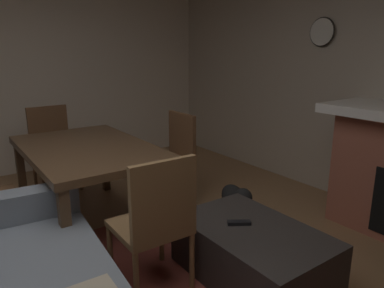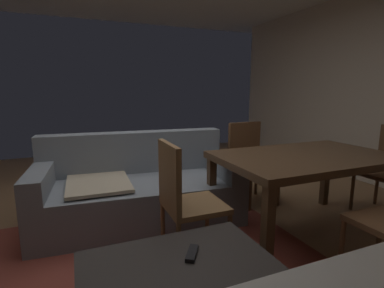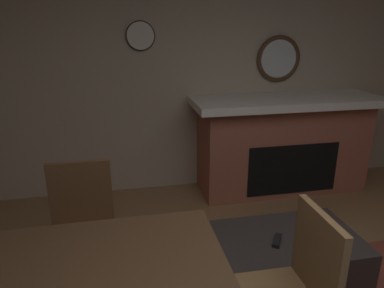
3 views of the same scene
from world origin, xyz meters
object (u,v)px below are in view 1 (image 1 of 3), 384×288
object	(u,v)px
dining_table	(88,154)
dining_chair_west	(156,219)
tv_remote	(239,223)
dining_chair_south	(173,153)
ottoman_coffee_table	(253,254)
small_dog	(236,199)
wall_clock	(322,32)
dining_chair_east	(52,143)

from	to	relation	value
dining_table	dining_chair_west	distance (m)	1.19
tv_remote	dining_chair_west	distance (m)	0.60
dining_chair_south	tv_remote	bearing A→B (deg)	166.27
ottoman_coffee_table	dining_chair_south	xyz separation A→B (m)	(1.44, -0.28, 0.33)
dining_chair_west	small_dog	world-z (taller)	dining_chair_west
small_dog	wall_clock	bearing A→B (deg)	-85.93
dining_chair_west	dining_table	bearing A→B (deg)	-0.07
dining_table	dining_chair_south	world-z (taller)	dining_chair_south
ottoman_coffee_table	tv_remote	bearing A→B (deg)	23.21
ottoman_coffee_table	dining_chair_west	bearing A→B (deg)	66.65
dining_chair_east	ottoman_coffee_table	bearing A→B (deg)	-167.04
dining_chair_east	wall_clock	size ratio (longest dim) A/B	3.07
dining_chair_south	dining_chair_west	xyz separation A→B (m)	(-1.18, 0.89, 0.00)
dining_table	dining_chair_west	bearing A→B (deg)	179.93
dining_chair_west	wall_clock	bearing A→B (deg)	-75.69
dining_table	dining_chair_west	xyz separation A→B (m)	(-1.18, 0.00, -0.14)
small_dog	dining_table	bearing A→B (deg)	60.74
tv_remote	dining_table	distance (m)	1.48
dining_table	dining_chair_west	size ratio (longest dim) A/B	1.69
ottoman_coffee_table	wall_clock	bearing A→B (deg)	-64.15
dining_chair_west	ottoman_coffee_table	bearing A→B (deg)	-113.35
small_dog	wall_clock	size ratio (longest dim) A/B	1.98
ottoman_coffee_table	dining_chair_east	xyz separation A→B (m)	(2.62, 0.60, 0.33)
dining_chair_west	small_dog	xyz separation A→B (m)	(0.53, -1.17, -0.34)
dining_chair_south	small_dog	size ratio (longest dim) A/B	1.55
small_dog	ottoman_coffee_table	bearing A→B (deg)	144.32
dining_chair_south	small_dog	xyz separation A→B (m)	(-0.65, -0.28, -0.34)
dining_table	dining_chair_east	size ratio (longest dim) A/B	1.69
tv_remote	wall_clock	bearing A→B (deg)	-34.52
ottoman_coffee_table	tv_remote	world-z (taller)	tv_remote
ottoman_coffee_table	dining_chair_east	size ratio (longest dim) A/B	1.11
ottoman_coffee_table	small_dog	distance (m)	0.97
small_dog	wall_clock	distance (m)	1.99
dining_chair_south	wall_clock	distance (m)	2.02
tv_remote	small_dog	bearing A→B (deg)	-8.75
wall_clock	small_dog	bearing A→B (deg)	94.07
tv_remote	wall_clock	xyz separation A→B (m)	(0.77, -1.85, 1.34)
dining_chair_south	dining_chair_east	bearing A→B (deg)	36.97
dining_chair_east	tv_remote	bearing A→B (deg)	-167.47
small_dog	dining_chair_south	bearing A→B (deg)	23.16
tv_remote	dining_table	size ratio (longest dim) A/B	0.10
dining_table	dining_chair_south	size ratio (longest dim) A/B	1.69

